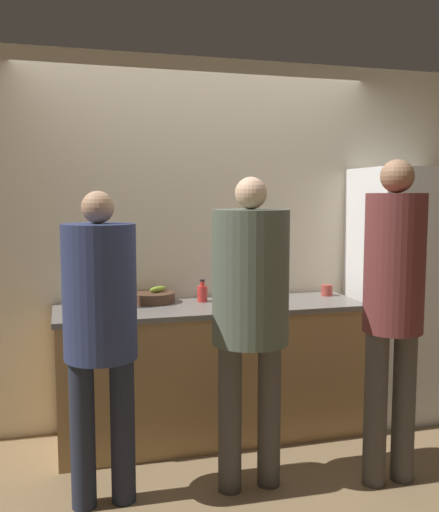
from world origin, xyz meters
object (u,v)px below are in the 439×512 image
utensil_crock (262,290)px  bottle_clear (126,293)px  person_center (250,299)px  cup_red (327,290)px  person_right (393,295)px  bottle_red (202,293)px  fruit_bowl (153,297)px  cup_white (102,301)px  refrigerator (404,292)px  person_left (100,318)px

utensil_crock → bottle_clear: bottle_clear is taller
person_center → cup_red: bearing=44.0°
utensil_crock → person_right: bearing=-67.7°
bottle_clear → cup_red: (1.47, 0.06, -0.06)m
person_center → cup_red: 1.23m
person_right → bottle_clear: 1.67m
bottle_red → bottle_clear: bearing=-171.8°
person_right → bottle_clear: bearing=145.5°
person_center → bottle_clear: (-0.58, 0.79, -0.07)m
bottle_red → cup_red: bottle_red is taller
fruit_bowl → bottle_red: 0.34m
cup_white → refrigerator: bearing=-1.6°
refrigerator → bottle_red: refrigerator is taller
person_center → utensil_crock: (0.38, 0.84, -0.10)m
utensil_crock → bottle_red: size_ratio=1.56×
refrigerator → bottle_clear: size_ratio=7.47×
person_left → bottle_clear: (0.22, 0.75, -0.00)m
fruit_bowl → cup_red: size_ratio=3.72×
utensil_crock → cup_red: bearing=0.8°
person_left → bottle_clear: person_left is taller
person_left → cup_white: (0.06, 0.78, -0.06)m
person_right → cup_white: person_right is taller
person_left → cup_white: 0.79m
person_right → bottle_clear: size_ratio=7.46×
person_center → cup_white: person_center is taller
cup_white → bottle_red: bearing=3.3°
fruit_bowl → bottle_clear: size_ratio=1.25×
refrigerator → person_center: 1.66m
bottle_red → cup_white: size_ratio=1.62×
person_center → cup_red: size_ratio=21.07×
person_left → bottle_red: 1.11m
bottle_clear → utensil_crock: bearing=3.2°
bottle_red → utensil_crock: bearing=-3.0°
fruit_bowl → bottle_clear: bearing=-143.5°
refrigerator → cup_white: size_ratio=19.14×
refrigerator → cup_red: size_ratio=22.27×
cup_red → cup_white: size_ratio=0.86×
refrigerator → person_right: size_ratio=1.00×
refrigerator → person_right: refrigerator is taller
fruit_bowl → bottle_clear: 0.25m
fruit_bowl → utensil_crock: bearing=-6.7°
person_right → person_center: bearing=169.0°
person_right → bottle_red: bearing=129.5°
person_center → utensil_crock: 0.93m
person_left → person_center: person_center is taller
person_right → refrigerator: bearing=53.5°
person_left → fruit_bowl: size_ratio=5.41×
utensil_crock → cup_red: 0.50m
bottle_red → bottle_clear: size_ratio=0.63×
person_right → fruit_bowl: bearing=137.2°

